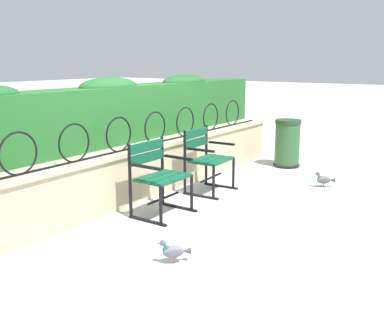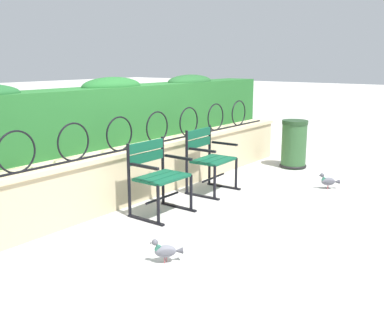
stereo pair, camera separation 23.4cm
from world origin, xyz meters
name	(u,v)px [view 1 (the left image)]	position (x,y,z in m)	size (l,w,h in m)	color
ground_plane	(198,208)	(0.00, 0.00, 0.00)	(60.00, 60.00, 0.00)	#B7B5AF
stone_wall	(142,171)	(0.00, 0.88, 0.34)	(6.36, 0.41, 0.67)	#C6B289
iron_arch_fence	(139,132)	(-0.12, 0.81, 0.86)	(5.85, 0.02, 0.42)	black
hedge_row	(113,111)	(-0.03, 1.32, 1.08)	(6.24, 0.53, 0.85)	#236028
park_chair_left	(158,175)	(-0.42, 0.27, 0.46)	(0.62, 0.52, 0.84)	#0F4C33
park_chair_right	(206,158)	(0.67, 0.32, 0.46)	(0.62, 0.55, 0.85)	#0F4C33
pigeon_near_chairs	(174,251)	(-1.36, -0.66, 0.11)	(0.24, 0.23, 0.22)	slate
pigeon_far_side	(324,179)	(1.76, -0.93, 0.11)	(0.22, 0.25, 0.22)	#5B5B66
trash_bin	(287,144)	(2.66, 0.01, 0.37)	(0.44, 0.44, 0.78)	#2D562D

